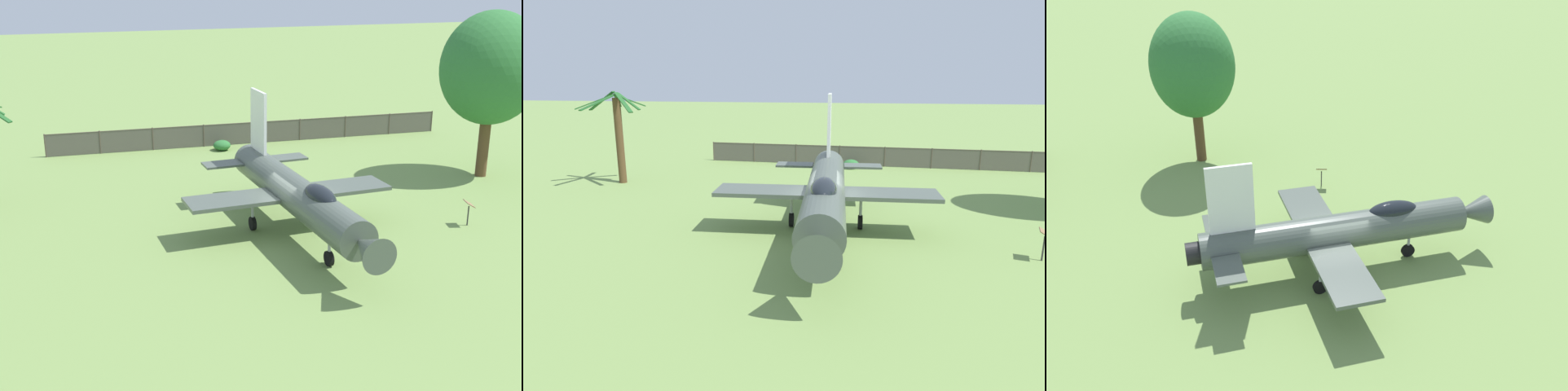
# 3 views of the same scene
# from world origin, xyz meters

# --- Properties ---
(ground_plane) EXTENTS (200.00, 200.00, 0.00)m
(ground_plane) POSITION_xyz_m (0.00, 0.00, 0.00)
(ground_plane) COLOR #75934C
(display_jet) EXTENTS (9.08, 13.38, 5.50)m
(display_jet) POSITION_xyz_m (0.01, -0.34, 1.92)
(display_jet) COLOR #4C564C
(display_jet) RESTS_ON ground_plane
(shade_tree) EXTENTS (5.54, 4.84, 8.85)m
(shade_tree) POSITION_xyz_m (12.87, 4.88, 5.84)
(shade_tree) COLOR brown
(shade_tree) RESTS_ON ground_plane
(info_plaque) EXTENTS (0.54, 0.68, 1.14)m
(info_plaque) POSITION_xyz_m (7.70, -1.41, 0.85)
(info_plaque) COLOR #333333
(info_plaque) RESTS_ON ground_plane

